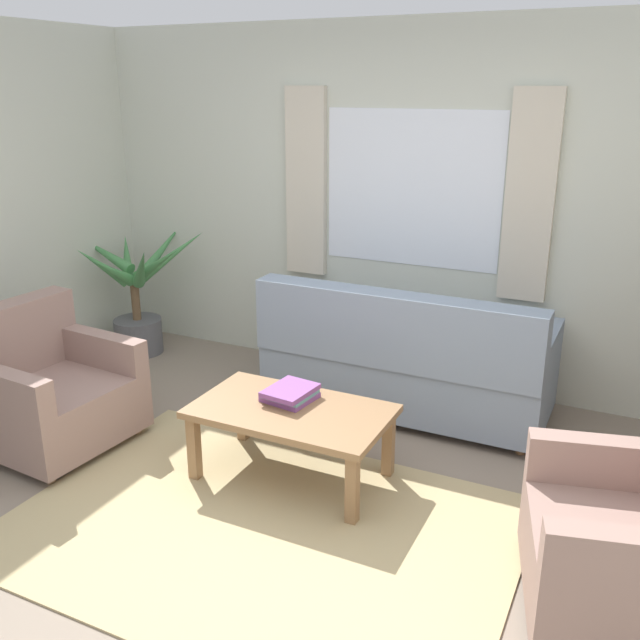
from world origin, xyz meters
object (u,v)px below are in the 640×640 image
Objects in this scene: couch at (405,362)px; coffee_table at (291,417)px; potted_plant at (138,298)px; armchair_left at (47,390)px; book_stack_on_table at (290,394)px.

couch is 1.73× the size of coffee_table.
couch is 2.39m from potted_plant.
coffee_table is (-0.29, -1.09, 0.01)m from couch.
armchair_left is (-1.86, -1.38, -0.01)m from couch.
couch reaches higher than book_stack_on_table.
armchair_left is 1.56m from book_stack_on_table.
couch is 2.11× the size of armchair_left.
potted_plant reaches higher than armchair_left.
couch reaches higher than coffee_table.
armchair_left is 0.72× the size of potted_plant.
couch is at bearing -2.85° from potted_plant.
armchair_left is 1.59m from coffee_table.
potted_plant is at bearing -2.85° from couch.
coffee_table is 3.45× the size of book_stack_on_table.
coffee_table is 2.42m from potted_plant.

